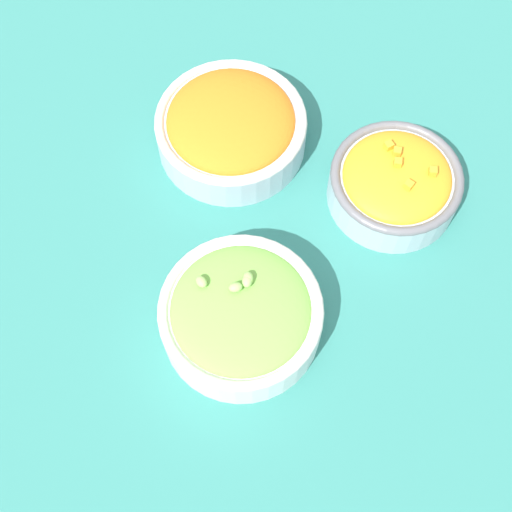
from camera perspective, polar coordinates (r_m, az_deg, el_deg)
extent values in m
plane|color=#337F75|center=(0.87, 0.00, -0.84)|extent=(3.00, 3.00, 0.00)
cylinder|color=#B2C1CC|center=(0.91, 10.96, 5.46)|extent=(0.16, 0.16, 0.05)
torus|color=slate|center=(0.89, 11.22, 6.24)|extent=(0.16, 0.16, 0.01)
ellipsoid|color=orange|center=(0.89, 11.22, 6.24)|extent=(0.13, 0.13, 0.03)
cube|color=#F4A828|center=(0.89, 10.57, 8.68)|extent=(0.01, 0.01, 0.01)
cube|color=#F4A828|center=(0.89, 11.22, 8.19)|extent=(0.01, 0.01, 0.01)
cube|color=#F4A828|center=(0.87, 12.13, 5.57)|extent=(0.01, 0.01, 0.01)
cube|color=#F4A828|center=(0.89, 13.96, 6.59)|extent=(0.01, 0.01, 0.01)
cube|color=#F4A828|center=(0.88, 11.27, 7.34)|extent=(0.01, 0.01, 0.01)
cylinder|color=white|center=(0.82, -1.20, -4.99)|extent=(0.19, 0.19, 0.05)
torus|color=silver|center=(0.79, -1.23, -4.30)|extent=(0.19, 0.19, 0.01)
ellipsoid|color=#7ABC4C|center=(0.79, -1.23, -4.30)|extent=(0.16, 0.16, 0.03)
ellipsoid|color=#99D166|center=(0.79, -0.63, -1.78)|extent=(0.02, 0.02, 0.01)
ellipsoid|color=#99D166|center=(0.78, -1.64, -2.52)|extent=(0.02, 0.02, 0.01)
ellipsoid|color=#99D166|center=(0.78, -0.71, -2.01)|extent=(0.02, 0.02, 0.01)
ellipsoid|color=#99D166|center=(0.79, -4.38, -2.06)|extent=(0.02, 0.02, 0.01)
cylinder|color=#B2C1CC|center=(0.94, -1.98, 9.86)|extent=(0.19, 0.19, 0.05)
torus|color=silver|center=(0.92, -2.03, 10.76)|extent=(0.19, 0.19, 0.01)
ellipsoid|color=orange|center=(0.92, -2.03, 10.76)|extent=(0.16, 0.16, 0.04)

